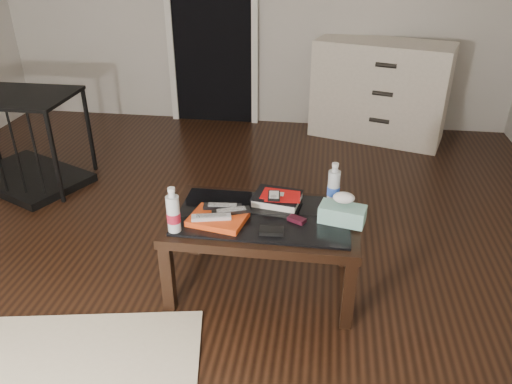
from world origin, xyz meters
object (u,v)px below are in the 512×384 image
tissue_box (342,214)px  water_bottle_right (334,183)px  coffee_table (263,226)px  pet_crate (24,155)px  dresser (380,91)px  water_bottle_left (173,210)px  textbook (277,198)px

tissue_box → water_bottle_right: bearing=116.7°
coffee_table → tissue_box: 0.42m
pet_crate → tissue_box: bearing=1.2°
pet_crate → tissue_box: 2.65m
coffee_table → pet_crate: (-2.01, 1.04, -0.17)m
dresser → water_bottle_left: bearing=-97.6°
pet_crate → textbook: (2.07, -0.88, 0.25)m
coffee_table → water_bottle_left: bearing=-153.7°
water_bottle_right → coffee_table: bearing=-152.5°
textbook → water_bottle_left: (-0.48, -0.36, 0.10)m
coffee_table → dresser: (0.78, 2.41, 0.05)m
textbook → water_bottle_right: (0.30, 0.04, 0.10)m
tissue_box → textbook: bearing=168.3°
textbook → tissue_box: bearing=-14.8°
textbook → water_bottle_left: size_ratio=1.05×
water_bottle_left → water_bottle_right: bearing=26.9°
dresser → tissue_box: dresser is taller
water_bottle_right → tissue_box: water_bottle_right is taller
dresser → water_bottle_right: dresser is taller
tissue_box → dresser: bearing=93.8°
water_bottle_left → water_bottle_right: 0.87m
coffee_table → water_bottle_left: water_bottle_left is taller
coffee_table → pet_crate: pet_crate is taller
dresser → tissue_box: bearing=-81.8°
pet_crate → tissue_box: (2.42, -1.04, 0.28)m
coffee_table → water_bottle_left: 0.50m
textbook → water_bottle_right: bearing=16.2°
coffee_table → pet_crate: bearing=152.8°
pet_crate → textbook: 2.27m
coffee_table → water_bottle_left: (-0.42, -0.21, 0.18)m
water_bottle_left → textbook: bearing=36.9°
water_bottle_right → water_bottle_left: bearing=-153.1°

